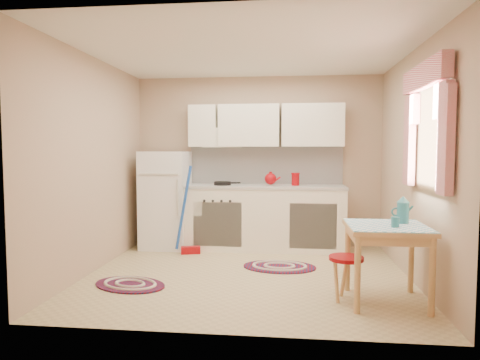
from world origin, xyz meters
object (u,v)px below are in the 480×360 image
Objects in this scene: table at (386,264)px; stool at (346,278)px; base_cabinets at (264,219)px; fridge at (166,200)px.

table reaches higher than stool.
base_cabinets is 2.38m from table.
fridge reaches higher than stool.
base_cabinets is at bearing 113.62° from stool.
base_cabinets is at bearing 2.00° from fridge.
stool is (0.88, -2.02, -0.23)m from base_cabinets.
stool is (2.31, -1.97, -0.49)m from fridge.
table is at bearing -36.48° from fridge.
table is at bearing -1.47° from stool.
table is (1.25, -2.03, -0.08)m from base_cabinets.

